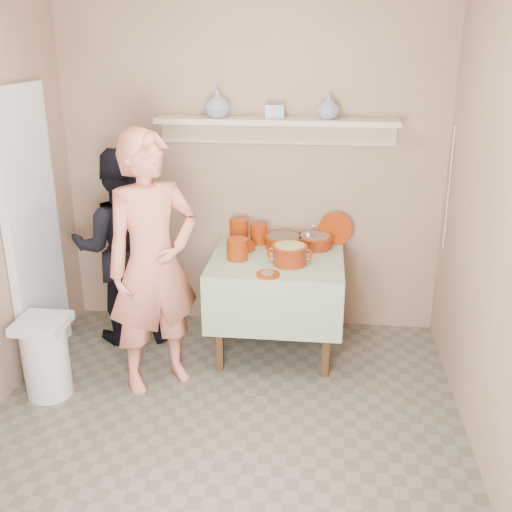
# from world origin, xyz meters

# --- Properties ---
(ground) EXTENTS (3.50, 3.50, 0.00)m
(ground) POSITION_xyz_m (0.00, 0.00, 0.00)
(ground) COLOR #615B4C
(ground) RESTS_ON ground
(tile_panel) EXTENTS (0.06, 0.70, 2.00)m
(tile_panel) POSITION_xyz_m (-1.46, 0.95, 1.00)
(tile_panel) COLOR silver
(tile_panel) RESTS_ON ground
(plate_stack_a) EXTENTS (0.15, 0.15, 0.20)m
(plate_stack_a) POSITION_xyz_m (-0.07, 1.52, 0.86)
(plate_stack_a) COLOR maroon
(plate_stack_a) RESTS_ON serving_table
(plate_stack_b) EXTENTS (0.13, 0.13, 0.16)m
(plate_stack_b) POSITION_xyz_m (0.08, 1.55, 0.84)
(plate_stack_b) COLOR maroon
(plate_stack_b) RESTS_ON serving_table
(bowl_stack) EXTENTS (0.16, 0.16, 0.16)m
(bowl_stack) POSITION_xyz_m (-0.03, 1.18, 0.84)
(bowl_stack) COLOR maroon
(bowl_stack) RESTS_ON serving_table
(empty_bowl) EXTENTS (0.18, 0.18, 0.05)m
(empty_bowl) POSITION_xyz_m (-0.02, 1.38, 0.79)
(empty_bowl) COLOR maroon
(empty_bowl) RESTS_ON serving_table
(propped_lid) EXTENTS (0.27, 0.10, 0.26)m
(propped_lid) POSITION_xyz_m (0.67, 1.61, 0.88)
(propped_lid) COLOR maroon
(propped_lid) RESTS_ON serving_table
(vase_right) EXTENTS (0.21, 0.21, 0.18)m
(vase_right) POSITION_xyz_m (0.58, 1.61, 1.81)
(vase_right) COLOR navy
(vase_right) RESTS_ON wall_shelf
(vase_left) EXTENTS (0.24, 0.24, 0.20)m
(vase_left) POSITION_xyz_m (-0.24, 1.60, 1.82)
(vase_left) COLOR navy
(vase_left) RESTS_ON wall_shelf
(ceramic_box) EXTENTS (0.15, 0.11, 0.10)m
(ceramic_box) POSITION_xyz_m (0.19, 1.63, 1.77)
(ceramic_box) COLOR navy
(ceramic_box) RESTS_ON wall_shelf
(person_cook) EXTENTS (0.77, 0.73, 1.77)m
(person_cook) POSITION_xyz_m (-0.52, 0.69, 0.88)
(person_cook) COLOR #CF7259
(person_cook) RESTS_ON ground
(person_helper) EXTENTS (0.87, 0.75, 1.53)m
(person_helper) POSITION_xyz_m (-0.96, 1.33, 0.76)
(person_helper) COLOR black
(person_helper) RESTS_ON ground
(room_shell) EXTENTS (3.04, 3.54, 2.62)m
(room_shell) POSITION_xyz_m (0.00, 0.00, 1.61)
(room_shell) COLOR #A17F63
(room_shell) RESTS_ON ground
(serving_table) EXTENTS (0.97, 0.97, 0.76)m
(serving_table) POSITION_xyz_m (0.25, 1.28, 0.64)
(serving_table) COLOR #4C2D16
(serving_table) RESTS_ON ground
(cazuela_meat_a) EXTENTS (0.30, 0.30, 0.10)m
(cazuela_meat_a) POSITION_xyz_m (0.28, 1.47, 0.82)
(cazuela_meat_a) COLOR #611605
(cazuela_meat_a) RESTS_ON serving_table
(cazuela_meat_b) EXTENTS (0.28, 0.28, 0.10)m
(cazuela_meat_b) POSITION_xyz_m (0.52, 1.49, 0.82)
(cazuela_meat_b) COLOR #611605
(cazuela_meat_b) RESTS_ON serving_table
(ladle) EXTENTS (0.08, 0.26, 0.19)m
(ladle) POSITION_xyz_m (0.47, 1.46, 0.87)
(ladle) COLOR silver
(ladle) RESTS_ON cazuela_meat_b
(cazuela_rice) EXTENTS (0.33, 0.25, 0.14)m
(cazuela_rice) POSITION_xyz_m (0.35, 1.12, 0.85)
(cazuela_rice) COLOR #611605
(cazuela_rice) RESTS_ON serving_table
(front_plate) EXTENTS (0.16, 0.16, 0.03)m
(front_plate) POSITION_xyz_m (0.22, 0.89, 0.77)
(front_plate) COLOR maroon
(front_plate) RESTS_ON serving_table
(wall_shelf) EXTENTS (1.80, 0.25, 0.21)m
(wall_shelf) POSITION_xyz_m (0.20, 1.65, 1.67)
(wall_shelf) COLOR #C4B491
(wall_shelf) RESTS_ON room_shell
(trash_bin) EXTENTS (0.32, 0.32, 0.56)m
(trash_bin) POSITION_xyz_m (-1.23, 0.46, 0.28)
(trash_bin) COLOR silver
(trash_bin) RESTS_ON ground
(electrical_cord) EXTENTS (0.01, 0.05, 0.90)m
(electrical_cord) POSITION_xyz_m (1.47, 1.48, 1.25)
(electrical_cord) COLOR silver
(electrical_cord) RESTS_ON wall_shelf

